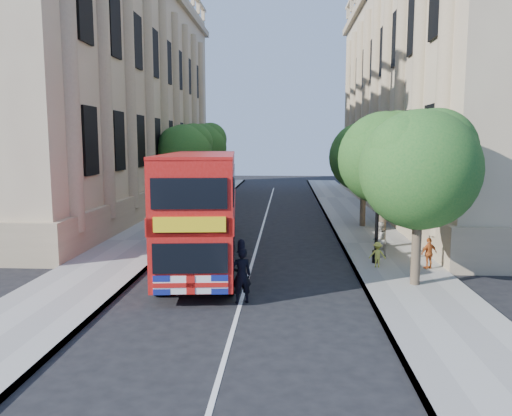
% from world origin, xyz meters
% --- Properties ---
extents(ground, '(120.00, 120.00, 0.00)m').
position_xyz_m(ground, '(0.00, 0.00, 0.00)').
color(ground, black).
rests_on(ground, ground).
extents(pavement_right, '(3.50, 80.00, 0.12)m').
position_xyz_m(pavement_right, '(5.75, 10.00, 0.06)').
color(pavement_right, gray).
rests_on(pavement_right, ground).
extents(pavement_left, '(3.50, 80.00, 0.12)m').
position_xyz_m(pavement_left, '(-5.75, 10.00, 0.06)').
color(pavement_left, gray).
rests_on(pavement_left, ground).
extents(building_right, '(12.00, 38.00, 18.00)m').
position_xyz_m(building_right, '(13.80, 24.00, 9.00)').
color(building_right, tan).
rests_on(building_right, ground).
extents(building_left, '(12.00, 38.00, 18.00)m').
position_xyz_m(building_left, '(-13.80, 24.00, 9.00)').
color(building_left, tan).
rests_on(building_left, ground).
extents(tree_right_near, '(4.00, 4.00, 6.08)m').
position_xyz_m(tree_right_near, '(5.84, 3.03, 4.25)').
color(tree_right_near, '#473828').
rests_on(tree_right_near, ground).
extents(tree_right_mid, '(4.20, 4.20, 6.37)m').
position_xyz_m(tree_right_mid, '(5.84, 9.03, 4.45)').
color(tree_right_mid, '#473828').
rests_on(tree_right_mid, ground).
extents(tree_right_far, '(4.00, 4.00, 6.15)m').
position_xyz_m(tree_right_far, '(5.84, 15.03, 4.31)').
color(tree_right_far, '#473828').
rests_on(tree_right_far, ground).
extents(tree_left_far, '(4.00, 4.00, 6.30)m').
position_xyz_m(tree_left_far, '(-5.96, 22.03, 4.44)').
color(tree_left_far, '#473828').
rests_on(tree_left_far, ground).
extents(tree_left_back, '(4.20, 4.20, 6.65)m').
position_xyz_m(tree_left_back, '(-5.96, 30.03, 4.71)').
color(tree_left_back, '#473828').
rests_on(tree_left_back, ground).
extents(lamp_post, '(0.32, 0.32, 5.16)m').
position_xyz_m(lamp_post, '(5.00, 6.00, 2.51)').
color(lamp_post, black).
rests_on(lamp_post, pavement_right).
extents(double_decker_bus, '(3.45, 9.78, 4.43)m').
position_xyz_m(double_decker_bus, '(-1.89, 5.03, 2.45)').
color(double_decker_bus, '#AE100C').
rests_on(double_decker_bus, ground).
extents(box_van, '(2.36, 4.97, 2.76)m').
position_xyz_m(box_van, '(-2.79, 11.68, 1.35)').
color(box_van, black).
rests_on(box_van, ground).
extents(police_constable, '(0.74, 0.62, 1.74)m').
position_xyz_m(police_constable, '(0.02, 1.00, 0.87)').
color(police_constable, black).
rests_on(police_constable, ground).
extents(woman_pedestrian, '(0.92, 0.88, 1.49)m').
position_xyz_m(woman_pedestrian, '(5.31, 7.05, 0.87)').
color(woman_pedestrian, beige).
rests_on(woman_pedestrian, pavement_right).
extents(child_a, '(0.76, 0.55, 1.20)m').
position_xyz_m(child_a, '(6.86, 5.18, 0.72)').
color(child_a, '#C95F23').
rests_on(child_a, pavement_right).
extents(child_b, '(0.68, 0.43, 0.99)m').
position_xyz_m(child_b, '(4.93, 5.27, 0.62)').
color(child_b, '#D1CF47').
rests_on(child_b, pavement_right).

